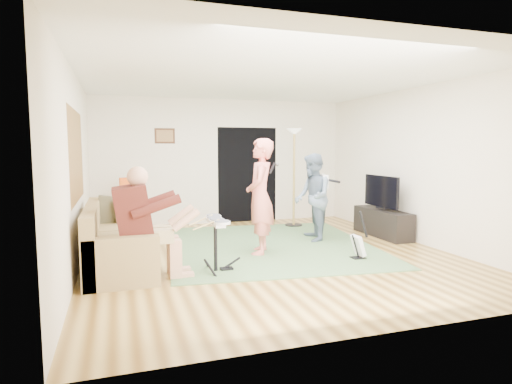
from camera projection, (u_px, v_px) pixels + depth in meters
floor at (269, 254)px, 6.67m from camera, size 6.00×6.00×0.00m
walls at (270, 168)px, 6.52m from camera, size 5.50×6.00×2.70m
ceiling at (270, 78)px, 6.38m from camera, size 6.00×6.00×0.00m
window_blinds at (76, 156)px, 5.85m from camera, size 0.00×2.05×2.05m
doorway at (247, 175)px, 9.55m from camera, size 2.10×0.00×2.10m
picture_frame at (165, 136)px, 8.91m from camera, size 0.42×0.03×0.32m
area_rug at (270, 245)px, 7.26m from camera, size 3.74×4.07×0.02m
sofa at (114, 247)px, 5.93m from camera, size 0.89×2.16×0.87m
drummer at (149, 235)px, 5.42m from camera, size 0.93×0.52×1.43m
drum_kit at (216, 248)px, 5.71m from camera, size 0.40×0.72×0.74m
singer at (260, 197)px, 6.63m from camera, size 0.64×0.77×1.80m
microphone at (272, 168)px, 6.64m from camera, size 0.06×0.06×0.24m
guitarist at (312, 197)px, 7.58m from camera, size 0.75×0.88×1.56m
guitar_held at (323, 181)px, 7.61m from camera, size 0.18×0.61×0.26m
guitar_spare at (359, 245)px, 6.37m from camera, size 0.26×0.23×0.72m
torchiere_lamp at (294, 160)px, 8.93m from camera, size 0.37×0.37×2.05m
dining_chair at (136, 216)px, 7.97m from camera, size 0.56×0.59×1.10m
tv_cabinet at (383, 223)px, 8.03m from camera, size 0.40×1.40×0.50m
television at (381, 191)px, 7.95m from camera, size 0.06×0.99×0.58m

